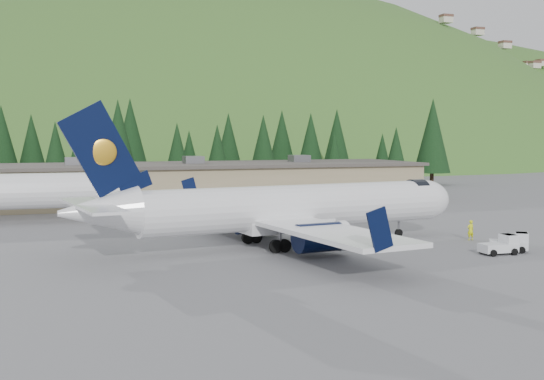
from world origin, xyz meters
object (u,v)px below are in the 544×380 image
(terminal_building, at_px, (156,183))
(ramp_worker, at_px, (470,230))
(airliner, at_px, (286,209))
(baggage_tug_b, at_px, (512,243))
(baggage_tug_a, at_px, (501,245))

(terminal_building, xyz_separation_m, ramp_worker, (19.82, -40.17, -1.78))
(airliner, distance_m, baggage_tug_b, 17.44)
(baggage_tug_a, distance_m, ramp_worker, 6.79)
(airliner, bearing_deg, ramp_worker, -15.28)
(terminal_building, bearing_deg, ramp_worker, -63.74)
(airliner, relative_size, baggage_tug_b, 11.04)
(baggage_tug_b, relative_size, terminal_building, 0.04)
(baggage_tug_a, xyz_separation_m, terminal_building, (-17.90, 46.68, 1.98))
(airliner, height_order, terminal_building, airliner)
(baggage_tug_b, relative_size, ramp_worker, 1.80)
(baggage_tug_a, height_order, baggage_tug_b, baggage_tug_b)
(baggage_tug_b, bearing_deg, terminal_building, 147.85)
(baggage_tug_a, relative_size, ramp_worker, 1.61)
(airliner, bearing_deg, terminal_building, 88.12)
(airliner, height_order, baggage_tug_b, airliner)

